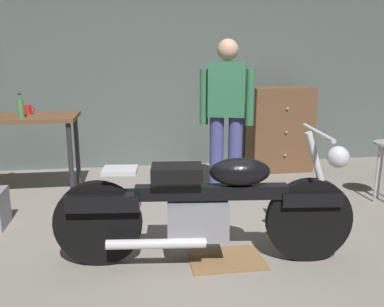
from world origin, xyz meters
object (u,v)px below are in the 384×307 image
object	(u,v)px
motorcycle	(207,205)
bottle	(21,108)
person_standing	(227,112)
mug_red_diner	(27,110)
wooden_dresser	(280,129)

from	to	relation	value
motorcycle	bottle	bearing A→B (deg)	143.03
person_standing	bottle	size ratio (longest dim) A/B	6.93
motorcycle	bottle	size ratio (longest dim) A/B	9.07
motorcycle	mug_red_diner	world-z (taller)	mug_red_diner
person_standing	mug_red_diner	bearing A→B (deg)	8.77
wooden_dresser	bottle	distance (m)	3.18
person_standing	bottle	world-z (taller)	person_standing
person_standing	mug_red_diner	size ratio (longest dim) A/B	13.64
wooden_dresser	motorcycle	bearing A→B (deg)	-120.73
person_standing	mug_red_diner	world-z (taller)	person_standing
person_standing	bottle	distance (m)	2.08
person_standing	bottle	xyz separation A→B (m)	(-2.07, 0.05, 0.07)
motorcycle	mug_red_diner	distance (m)	2.41
bottle	motorcycle	bearing A→B (deg)	-42.88
mug_red_diner	bottle	distance (m)	0.24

